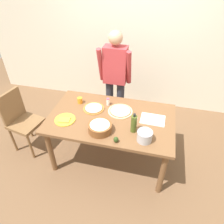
{
  "coord_description": "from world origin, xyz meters",
  "views": [
    {
      "loc": [
        0.49,
        -1.98,
        2.43
      ],
      "look_at": [
        0.0,
        0.05,
        0.81
      ],
      "focal_mm": 33.05,
      "sensor_mm": 36.0,
      "label": 1
    }
  ],
  "objects_px": {
    "person_cook": "(115,76)",
    "pizza_raw_on_board": "(120,111)",
    "dining_table": "(111,123)",
    "cutting_board_white": "(153,119)",
    "plate_with_slice": "(65,120)",
    "steel_pot": "(145,136)",
    "olive_oil_bottle": "(134,124)",
    "avocado": "(116,140)",
    "popcorn_bowl": "(100,127)",
    "chair_wooden_left": "(21,119)",
    "pizza_cooked_on_tray": "(94,108)",
    "salt_shaker": "(108,102)",
    "cup_orange": "(80,100)"
  },
  "relations": [
    {
      "from": "pizza_cooked_on_tray",
      "to": "salt_shaker",
      "type": "height_order",
      "value": "salt_shaker"
    },
    {
      "from": "person_cook",
      "to": "steel_pot",
      "type": "relative_size",
      "value": 9.34
    },
    {
      "from": "olive_oil_bottle",
      "to": "person_cook",
      "type": "bearing_deg",
      "value": 114.96
    },
    {
      "from": "dining_table",
      "to": "steel_pot",
      "type": "relative_size",
      "value": 9.22
    },
    {
      "from": "pizza_raw_on_board",
      "to": "popcorn_bowl",
      "type": "distance_m",
      "value": 0.45
    },
    {
      "from": "dining_table",
      "to": "chair_wooden_left",
      "type": "height_order",
      "value": "chair_wooden_left"
    },
    {
      "from": "salt_shaker",
      "to": "avocado",
      "type": "height_order",
      "value": "salt_shaker"
    },
    {
      "from": "pizza_cooked_on_tray",
      "to": "person_cook",
      "type": "bearing_deg",
      "value": 76.85
    },
    {
      "from": "olive_oil_bottle",
      "to": "plate_with_slice",
      "type": "bearing_deg",
      "value": -179.52
    },
    {
      "from": "cup_orange",
      "to": "salt_shaker",
      "type": "height_order",
      "value": "salt_shaker"
    },
    {
      "from": "cutting_board_white",
      "to": "salt_shaker",
      "type": "bearing_deg",
      "value": 163.84
    },
    {
      "from": "pizza_raw_on_board",
      "to": "avocado",
      "type": "height_order",
      "value": "avocado"
    },
    {
      "from": "plate_with_slice",
      "to": "cutting_board_white",
      "type": "distance_m",
      "value": 1.1
    },
    {
      "from": "pizza_raw_on_board",
      "to": "pizza_cooked_on_tray",
      "type": "relative_size",
      "value": 1.16
    },
    {
      "from": "olive_oil_bottle",
      "to": "salt_shaker",
      "type": "distance_m",
      "value": 0.61
    },
    {
      "from": "popcorn_bowl",
      "to": "cutting_board_white",
      "type": "distance_m",
      "value": 0.69
    },
    {
      "from": "chair_wooden_left",
      "to": "cup_orange",
      "type": "xyz_separation_m",
      "value": [
        0.82,
        0.28,
        0.26
      ]
    },
    {
      "from": "pizza_cooked_on_tray",
      "to": "avocado",
      "type": "relative_size",
      "value": 3.99
    },
    {
      "from": "dining_table",
      "to": "pizza_raw_on_board",
      "type": "distance_m",
      "value": 0.2
    },
    {
      "from": "olive_oil_bottle",
      "to": "avocado",
      "type": "relative_size",
      "value": 3.66
    },
    {
      "from": "plate_with_slice",
      "to": "steel_pot",
      "type": "bearing_deg",
      "value": -6.44
    },
    {
      "from": "olive_oil_bottle",
      "to": "salt_shaker",
      "type": "xyz_separation_m",
      "value": [
        -0.42,
        0.44,
        -0.06
      ]
    },
    {
      "from": "pizza_raw_on_board",
      "to": "avocado",
      "type": "distance_m",
      "value": 0.55
    },
    {
      "from": "person_cook",
      "to": "pizza_raw_on_board",
      "type": "relative_size",
      "value": 4.99
    },
    {
      "from": "salt_shaker",
      "to": "popcorn_bowl",
      "type": "bearing_deg",
      "value": -85.58
    },
    {
      "from": "chair_wooden_left",
      "to": "pizza_cooked_on_tray",
      "type": "bearing_deg",
      "value": 10.46
    },
    {
      "from": "popcorn_bowl",
      "to": "person_cook",
      "type": "bearing_deg",
      "value": 93.15
    },
    {
      "from": "chair_wooden_left",
      "to": "steel_pot",
      "type": "xyz_separation_m",
      "value": [
        1.78,
        -0.23,
        0.29
      ]
    },
    {
      "from": "person_cook",
      "to": "steel_pot",
      "type": "xyz_separation_m",
      "value": [
        0.58,
        -1.06,
        -0.11
      ]
    },
    {
      "from": "cutting_board_white",
      "to": "cup_orange",
      "type": "bearing_deg",
      "value": 172.5
    },
    {
      "from": "dining_table",
      "to": "pizza_raw_on_board",
      "type": "xyz_separation_m",
      "value": [
        0.09,
        0.15,
        0.1
      ]
    },
    {
      "from": "dining_table",
      "to": "cutting_board_white",
      "type": "xyz_separation_m",
      "value": [
        0.52,
        0.08,
        0.1
      ]
    },
    {
      "from": "cup_orange",
      "to": "avocado",
      "type": "relative_size",
      "value": 1.21
    },
    {
      "from": "dining_table",
      "to": "person_cook",
      "type": "bearing_deg",
      "value": 99.23
    },
    {
      "from": "olive_oil_bottle",
      "to": "avocado",
      "type": "xyz_separation_m",
      "value": [
        -0.16,
        -0.22,
        -0.08
      ]
    },
    {
      "from": "steel_pot",
      "to": "chair_wooden_left",
      "type": "bearing_deg",
      "value": 172.55
    },
    {
      "from": "pizza_raw_on_board",
      "to": "cup_orange",
      "type": "bearing_deg",
      "value": 173.75
    },
    {
      "from": "plate_with_slice",
      "to": "salt_shaker",
      "type": "height_order",
      "value": "salt_shaker"
    },
    {
      "from": "pizza_cooked_on_tray",
      "to": "salt_shaker",
      "type": "relative_size",
      "value": 2.64
    },
    {
      "from": "pizza_raw_on_board",
      "to": "plate_with_slice",
      "type": "relative_size",
      "value": 1.25
    },
    {
      "from": "popcorn_bowl",
      "to": "avocado",
      "type": "bearing_deg",
      "value": -30.64
    },
    {
      "from": "plate_with_slice",
      "to": "olive_oil_bottle",
      "type": "distance_m",
      "value": 0.87
    },
    {
      "from": "plate_with_slice",
      "to": "popcorn_bowl",
      "type": "distance_m",
      "value": 0.49
    },
    {
      "from": "dining_table",
      "to": "plate_with_slice",
      "type": "height_order",
      "value": "plate_with_slice"
    },
    {
      "from": "chair_wooden_left",
      "to": "avocado",
      "type": "distance_m",
      "value": 1.53
    },
    {
      "from": "chair_wooden_left",
      "to": "salt_shaker",
      "type": "xyz_separation_m",
      "value": [
        1.21,
        0.33,
        0.27
      ]
    },
    {
      "from": "popcorn_bowl",
      "to": "avocado",
      "type": "xyz_separation_m",
      "value": [
        0.22,
        -0.13,
        -0.03
      ]
    },
    {
      "from": "cup_orange",
      "to": "avocado",
      "type": "distance_m",
      "value": 0.9
    },
    {
      "from": "dining_table",
      "to": "cup_orange",
      "type": "relative_size",
      "value": 18.82
    },
    {
      "from": "plate_with_slice",
      "to": "cup_orange",
      "type": "height_order",
      "value": "cup_orange"
    }
  ]
}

